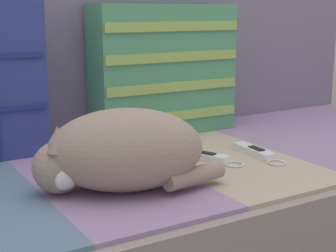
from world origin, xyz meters
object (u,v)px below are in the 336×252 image
(game_remote_near, at_px, (256,152))
(game_remote_far, at_px, (206,157))
(couch, at_px, (150,229))
(throw_pillow_striped, at_px, (164,70))
(sleeping_cat, at_px, (119,153))

(game_remote_near, relative_size, game_remote_far, 1.07)
(couch, distance_m, game_remote_near, 0.36)
(game_remote_far, bearing_deg, throw_pillow_striped, 78.66)
(game_remote_near, height_order, game_remote_far, same)
(throw_pillow_striped, relative_size, game_remote_near, 2.33)
(couch, height_order, game_remote_far, game_remote_far)
(couch, relative_size, game_remote_far, 11.31)
(couch, xyz_separation_m, throw_pillow_striped, (0.18, 0.23, 0.40))
(couch, xyz_separation_m, game_remote_far, (0.12, -0.10, 0.21))
(throw_pillow_striped, xyz_separation_m, sleeping_cat, (-0.36, -0.42, -0.12))
(game_remote_far, bearing_deg, sleeping_cat, -162.59)
(sleeping_cat, height_order, game_remote_near, sleeping_cat)
(sleeping_cat, distance_m, game_remote_near, 0.45)
(throw_pillow_striped, xyz_separation_m, game_remote_far, (-0.06, -0.32, -0.19))
(sleeping_cat, xyz_separation_m, game_remote_near, (0.44, 0.06, -0.08))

